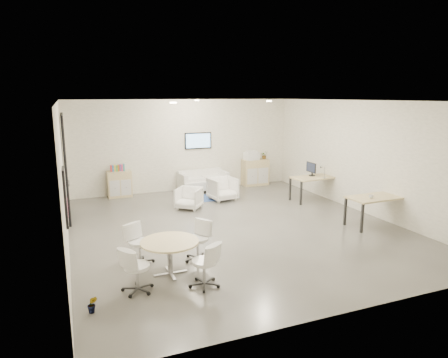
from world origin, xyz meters
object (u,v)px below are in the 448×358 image
armchair_left (189,197)px  round_table (170,245)px  sideboard_right (255,172)px  loveseat (202,181)px  desk_rear (315,179)px  armchair_right (223,188)px  desk_front (376,199)px  sideboard_left (120,184)px

armchair_left → round_table: size_ratio=0.65×
sideboard_right → loveseat: size_ratio=0.57×
desk_rear → round_table: 6.73m
round_table → armchair_right: bearing=58.2°
armchair_left → desk_front: desk_front is taller
loveseat → desk_rear: desk_rear is taller
armchair_left → armchair_right: size_ratio=0.87×
armchair_right → round_table: 5.59m
sideboard_right → armchair_left: 3.93m
sideboard_right → desk_rear: (0.76, -2.75, 0.21)m
desk_rear → loveseat: bearing=132.5°
armchair_left → armchair_right: 1.43m
desk_rear → desk_front: same height
sideboard_right → loveseat: (-2.15, -0.16, -0.15)m
armchair_left → armchair_right: bearing=61.2°
sideboard_right → armchair_right: (-1.96, -1.62, -0.08)m
sideboard_left → sideboard_right: size_ratio=0.89×
sideboard_left → armchair_left: sideboard_left is taller
sideboard_left → desk_front: 8.00m
sideboard_left → desk_rear: size_ratio=0.56×
loveseat → armchair_left: loveseat is taller
round_table → loveseat: bearing=66.1°
sideboard_left → round_table: sideboard_left is taller
sideboard_left → desk_front: sideboard_left is taller
sideboard_left → sideboard_right: sideboard_right is taller
loveseat → sideboard_right: bearing=0.3°
sideboard_left → desk_rear: sideboard_left is taller
sideboard_right → armchair_left: sideboard_right is taller
sideboard_left → loveseat: bearing=-3.9°
sideboard_right → armchair_right: sideboard_right is taller
armchair_right → round_table: (-2.94, -4.75, 0.17)m
loveseat → armchair_right: 1.48m
armchair_right → desk_front: 4.75m
armchair_left → desk_rear: size_ratio=0.45×
sideboard_left → armchair_left: 2.82m
round_table → sideboard_left: bearing=90.8°
sideboard_right → round_table: size_ratio=0.89×
armchair_right → round_table: size_ratio=0.75×
sideboard_left → loveseat: (2.85, -0.19, -0.10)m
sideboard_right → armchair_left: size_ratio=1.38×
sideboard_left → armchair_right: bearing=-28.6°
armchair_left → round_table: 4.50m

